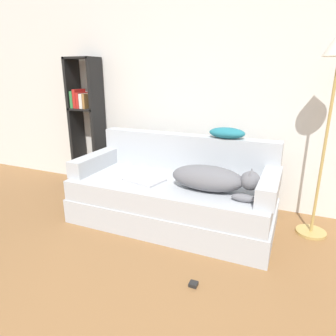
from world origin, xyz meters
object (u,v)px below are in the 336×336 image
Objects in this scene: laptop at (144,180)px; throw_pillow at (227,133)px; power_adapter at (193,284)px; bookshelf at (86,116)px; dog at (212,179)px; couch at (172,202)px.

throw_pillow is at bearing 49.42° from laptop.
throw_pillow reaches higher than power_adapter.
dog is at bearing -19.79° from bookshelf.
power_adapter is at bearing -58.15° from couch.
dog is at bearing 14.70° from laptop.
couch is 4.76× the size of laptop.
dog is at bearing -13.82° from couch.
dog is at bearing -90.65° from throw_pillow.
couch is 1.21× the size of bookshelf.
bookshelf is at bearing 158.53° from couch.
couch is 1.62m from bookshelf.
dog is 1.92m from bookshelf.
power_adapter is at bearing -82.67° from dog.
bookshelf is 2.45m from power_adapter.
dog reaches higher than power_adapter.
laptop is at bearing -179.38° from dog.
couch is at bearing 121.85° from power_adapter.
couch is 0.53m from dog.
laptop is (-0.24, -0.11, 0.22)m from couch.
laptop reaches higher than power_adapter.
power_adapter is at bearing -85.79° from throw_pillow.
throw_pillow is at bearing -6.03° from bookshelf.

